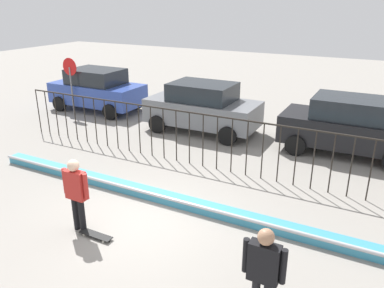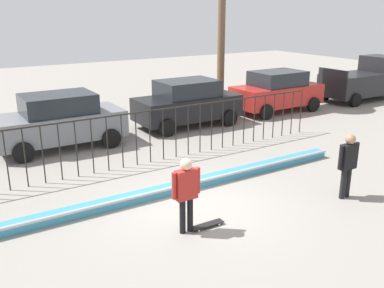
# 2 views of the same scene
# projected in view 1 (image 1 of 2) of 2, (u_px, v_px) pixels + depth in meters

# --- Properties ---
(ground_plane) EXTENTS (60.00, 60.00, 0.00)m
(ground_plane) POSITION_uv_depth(u_px,v_px,m) (137.00, 220.00, 8.99)
(ground_plane) COLOR gray
(bowl_coping_ledge) EXTENTS (11.00, 0.40, 0.27)m
(bowl_coping_ledge) POSITION_uv_depth(u_px,v_px,m) (160.00, 196.00, 9.81)
(bowl_coping_ledge) COLOR teal
(bowl_coping_ledge) RESTS_ON ground
(perimeter_fence) EXTENTS (14.04, 0.04, 1.68)m
(perimeter_fence) POSITION_uv_depth(u_px,v_px,m) (203.00, 134.00, 11.51)
(perimeter_fence) COLOR black
(perimeter_fence) RESTS_ON ground
(skateboarder) EXTENTS (0.69, 0.26, 1.70)m
(skateboarder) POSITION_uv_depth(u_px,v_px,m) (76.00, 189.00, 8.24)
(skateboarder) COLOR black
(skateboarder) RESTS_ON ground
(skateboard) EXTENTS (0.80, 0.20, 0.07)m
(skateboard) POSITION_uv_depth(u_px,v_px,m) (96.00, 235.00, 8.30)
(skateboard) COLOR black
(skateboard) RESTS_ON ground
(camera_operator) EXTENTS (0.69, 0.26, 1.70)m
(camera_operator) POSITION_uv_depth(u_px,v_px,m) (264.00, 268.00, 5.82)
(camera_operator) COLOR black
(camera_operator) RESTS_ON ground
(parked_car_blue) EXTENTS (4.30, 2.12, 1.90)m
(parked_car_blue) POSITION_uv_depth(u_px,v_px,m) (97.00, 89.00, 17.53)
(parked_car_blue) COLOR #2D479E
(parked_car_blue) RESTS_ON ground
(parked_car_gray) EXTENTS (4.30, 2.12, 1.90)m
(parked_car_gray) POSITION_uv_depth(u_px,v_px,m) (202.00, 107.00, 14.67)
(parked_car_gray) COLOR slate
(parked_car_gray) RESTS_ON ground
(parked_car_black) EXTENTS (4.30, 2.12, 1.90)m
(parked_car_black) POSITION_uv_depth(u_px,v_px,m) (349.00, 125.00, 12.53)
(parked_car_black) COLOR black
(parked_car_black) RESTS_ON ground
(stop_sign) EXTENTS (0.76, 0.07, 2.50)m
(stop_sign) POSITION_uv_depth(u_px,v_px,m) (71.00, 79.00, 16.62)
(stop_sign) COLOR slate
(stop_sign) RESTS_ON ground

